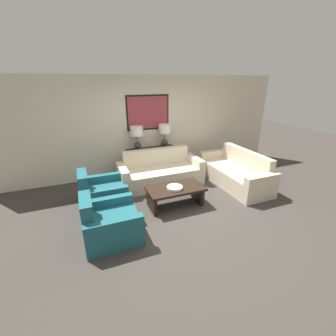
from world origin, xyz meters
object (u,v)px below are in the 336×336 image
object	(u,v)px
table_lamp_left	(137,134)
armchair_near_camera	(109,224)
coffee_table	(175,192)
decorative_bowl	(175,188)
console_table	(152,161)
armchair_near_back_wall	(102,195)
couch_by_back_wall	(160,173)
couch_by_side	(235,173)
table_lamp_right	(165,132)

from	to	relation	value
table_lamp_left	armchair_near_camera	xyz separation A→B (m)	(-1.14, -2.39, -0.91)
coffee_table	decorative_bowl	size ratio (longest dim) A/B	3.56
console_table	armchair_near_back_wall	size ratio (longest dim) A/B	1.47
table_lamp_left	coffee_table	bearing A→B (deg)	-80.45
decorative_bowl	console_table	bearing A→B (deg)	86.39
armchair_near_back_wall	console_table	bearing A→B (deg)	40.02
couch_by_back_wall	decorative_bowl	bearing A→B (deg)	-95.62
armchair_near_back_wall	armchair_near_camera	size ratio (longest dim) A/B	1.00
console_table	couch_by_side	size ratio (longest dim) A/B	0.63
console_table	armchair_near_camera	size ratio (longest dim) A/B	1.47
table_lamp_left	decorative_bowl	size ratio (longest dim) A/B	1.91
armchair_near_camera	couch_by_side	bearing A→B (deg)	16.66
console_table	armchair_near_camera	distance (m)	2.84
coffee_table	console_table	bearing A→B (deg)	87.46
table_lamp_left	couch_by_side	size ratio (longest dim) A/B	0.30
console_table	armchair_near_back_wall	world-z (taller)	armchair_near_back_wall
console_table	table_lamp_left	world-z (taller)	table_lamp_left
coffee_table	armchair_near_back_wall	bearing A→B (deg)	159.23
table_lamp_right	console_table	bearing A→B (deg)	180.00
coffee_table	armchair_near_camera	world-z (taller)	armchair_near_camera
table_lamp_left	armchair_near_camera	distance (m)	2.80
console_table	armchair_near_camera	xyz separation A→B (m)	(-1.53, -2.39, -0.11)
coffee_table	couch_by_back_wall	bearing A→B (deg)	85.99
decorative_bowl	armchair_near_camera	distance (m)	1.51
table_lamp_left	table_lamp_right	bearing A→B (deg)	0.00
couch_by_back_wall	coffee_table	size ratio (longest dim) A/B	1.78
console_table	table_lamp_left	xyz separation A→B (m)	(-0.39, 0.00, 0.80)
couch_by_back_wall	table_lamp_left	bearing A→B (deg)	119.97
table_lamp_left	armchair_near_back_wall	bearing A→B (deg)	-131.59
table_lamp_right	couch_by_side	bearing A→B (deg)	-44.96
coffee_table	table_lamp_left	bearing A→B (deg)	99.55
armchair_near_camera	coffee_table	bearing A→B (deg)	20.77
couch_by_back_wall	decorative_bowl	world-z (taller)	couch_by_back_wall
table_lamp_right	couch_by_side	distance (m)	2.17
table_lamp_left	table_lamp_right	distance (m)	0.78
coffee_table	table_lamp_right	bearing A→B (deg)	75.60
table_lamp_right	armchair_near_camera	size ratio (longest dim) A/B	0.70
console_table	coffee_table	xyz separation A→B (m)	(-0.08, -1.84, -0.07)
couch_by_back_wall	armchair_near_camera	xyz separation A→B (m)	(-1.53, -1.71, -0.02)
armchair_near_back_wall	armchair_near_camera	xyz separation A→B (m)	(0.00, -1.10, 0.00)
table_lamp_right	couch_by_side	xyz separation A→B (m)	(1.40, -1.39, -0.90)
couch_by_back_wall	armchair_near_back_wall	world-z (taller)	couch_by_back_wall
coffee_table	armchair_near_back_wall	size ratio (longest dim) A/B	1.31
console_table	armchair_near_camera	world-z (taller)	armchair_near_camera
armchair_near_back_wall	table_lamp_left	bearing A→B (deg)	48.41
decorative_bowl	couch_by_back_wall	bearing A→B (deg)	84.38
console_table	couch_by_back_wall	size ratio (longest dim) A/B	0.63
console_table	decorative_bowl	distance (m)	1.89
couch_by_side	armchair_near_camera	bearing A→B (deg)	-163.34
table_lamp_left	couch_by_back_wall	world-z (taller)	table_lamp_left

